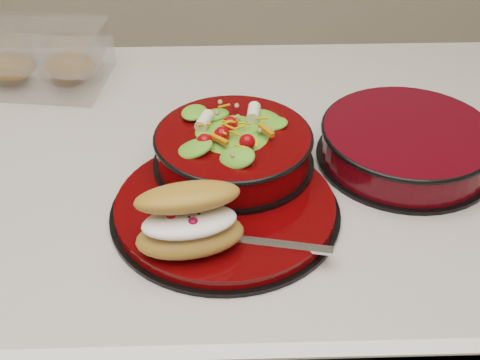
{
  "coord_description": "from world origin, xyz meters",
  "views": [
    {
      "loc": [
        -0.03,
        -0.81,
        1.46
      ],
      "look_at": [
        -0.01,
        -0.11,
        0.94
      ],
      "focal_mm": 50.0,
      "sensor_mm": 36.0,
      "label": 1
    }
  ],
  "objects_px": {
    "dinner_plate": "(226,208)",
    "extra_bowl": "(407,143)",
    "croissant": "(190,220)",
    "island_counter": "(242,351)",
    "pastry_box": "(39,58)",
    "salad_bowl": "(233,144)",
    "fork": "(252,241)"
  },
  "relations": [
    {
      "from": "dinner_plate",
      "to": "salad_bowl",
      "type": "xyz_separation_m",
      "value": [
        0.01,
        0.08,
        0.04
      ]
    },
    {
      "from": "dinner_plate",
      "to": "salad_bowl",
      "type": "height_order",
      "value": "salad_bowl"
    },
    {
      "from": "pastry_box",
      "to": "extra_bowl",
      "type": "distance_m",
      "value": 0.63
    },
    {
      "from": "salad_bowl",
      "to": "pastry_box",
      "type": "bearing_deg",
      "value": 138.4
    },
    {
      "from": "island_counter",
      "to": "dinner_plate",
      "type": "bearing_deg",
      "value": -101.58
    },
    {
      "from": "dinner_plate",
      "to": "fork",
      "type": "xyz_separation_m",
      "value": [
        0.03,
        -0.08,
        0.01
      ]
    },
    {
      "from": "fork",
      "to": "pastry_box",
      "type": "relative_size",
      "value": 0.75
    },
    {
      "from": "salad_bowl",
      "to": "croissant",
      "type": "relative_size",
      "value": 1.6
    },
    {
      "from": "fork",
      "to": "pastry_box",
      "type": "distance_m",
      "value": 0.57
    },
    {
      "from": "dinner_plate",
      "to": "extra_bowl",
      "type": "relative_size",
      "value": 1.17
    },
    {
      "from": "fork",
      "to": "extra_bowl",
      "type": "bearing_deg",
      "value": -38.06
    },
    {
      "from": "salad_bowl",
      "to": "fork",
      "type": "xyz_separation_m",
      "value": [
        0.02,
        -0.16,
        -0.03
      ]
    },
    {
      "from": "dinner_plate",
      "to": "croissant",
      "type": "height_order",
      "value": "croissant"
    },
    {
      "from": "dinner_plate",
      "to": "croissant",
      "type": "bearing_deg",
      "value": -118.79
    },
    {
      "from": "dinner_plate",
      "to": "island_counter",
      "type": "bearing_deg",
      "value": 78.42
    },
    {
      "from": "salad_bowl",
      "to": "dinner_plate",
      "type": "bearing_deg",
      "value": -98.13
    },
    {
      "from": "island_counter",
      "to": "extra_bowl",
      "type": "bearing_deg",
      "value": -4.05
    },
    {
      "from": "croissant",
      "to": "pastry_box",
      "type": "distance_m",
      "value": 0.53
    },
    {
      "from": "salad_bowl",
      "to": "island_counter",
      "type": "bearing_deg",
      "value": 72.66
    },
    {
      "from": "croissant",
      "to": "pastry_box",
      "type": "relative_size",
      "value": 0.59
    },
    {
      "from": "salad_bowl",
      "to": "fork",
      "type": "bearing_deg",
      "value": -83.4
    },
    {
      "from": "croissant",
      "to": "extra_bowl",
      "type": "xyz_separation_m",
      "value": [
        0.31,
        0.19,
        -0.03
      ]
    },
    {
      "from": "croissant",
      "to": "dinner_plate",
      "type": "bearing_deg",
      "value": 50.45
    },
    {
      "from": "extra_bowl",
      "to": "island_counter",
      "type": "bearing_deg",
      "value": 175.95
    },
    {
      "from": "dinner_plate",
      "to": "salad_bowl",
      "type": "relative_size",
      "value": 1.34
    },
    {
      "from": "salad_bowl",
      "to": "extra_bowl",
      "type": "relative_size",
      "value": 0.87
    },
    {
      "from": "dinner_plate",
      "to": "pastry_box",
      "type": "distance_m",
      "value": 0.49
    },
    {
      "from": "dinner_plate",
      "to": "extra_bowl",
      "type": "distance_m",
      "value": 0.29
    },
    {
      "from": "dinner_plate",
      "to": "fork",
      "type": "bearing_deg",
      "value": -68.61
    },
    {
      "from": "salad_bowl",
      "to": "fork",
      "type": "height_order",
      "value": "salad_bowl"
    },
    {
      "from": "island_counter",
      "to": "dinner_plate",
      "type": "height_order",
      "value": "dinner_plate"
    },
    {
      "from": "salad_bowl",
      "to": "fork",
      "type": "relative_size",
      "value": 1.25
    }
  ]
}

